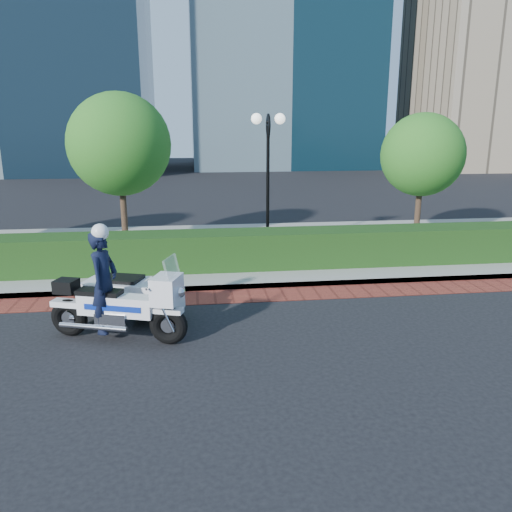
{
  "coord_description": "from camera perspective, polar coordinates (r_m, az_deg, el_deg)",
  "views": [
    {
      "loc": [
        -1.31,
        -9.86,
        3.93
      ],
      "look_at": [
        0.15,
        1.45,
        1.0
      ],
      "focal_mm": 35.0,
      "sensor_mm": 36.0,
      "label": 1
    }
  ],
  "objects": [
    {
      "name": "sidewalk",
      "position": [
        16.37,
        -2.57,
        0.77
      ],
      "size": [
        60.0,
        8.0,
        0.15
      ],
      "primitive_type": "cube",
      "color": "gray",
      "rests_on": "ground"
    },
    {
      "name": "tree_c",
      "position": [
        18.15,
        18.48,
        10.9
      ],
      "size": [
        2.8,
        2.8,
        4.3
      ],
      "color": "#332319",
      "rests_on": "sidewalk"
    },
    {
      "name": "tower_right",
      "position": [
        57.02,
        25.95,
        23.24
      ],
      "size": [
        14.0,
        12.0,
        28.0
      ],
      "primitive_type": "cube",
      "color": "gray",
      "rests_on": "ground"
    },
    {
      "name": "hedge_main",
      "position": [
        13.91,
        -1.76,
        0.76
      ],
      "size": [
        18.0,
        1.2,
        1.0
      ],
      "primitive_type": "cube",
      "color": "black",
      "rests_on": "sidewalk"
    },
    {
      "name": "lamppost",
      "position": [
        15.27,
        1.38,
        10.75
      ],
      "size": [
        1.02,
        0.7,
        4.21
      ],
      "color": "black",
      "rests_on": "sidewalk"
    },
    {
      "name": "police_motorcycle",
      "position": [
        10.15,
        -15.24,
        -4.26
      ],
      "size": [
        2.7,
        2.39,
        2.25
      ],
      "rotation": [
        0.0,
        0.0,
        -0.32
      ],
      "color": "black",
      "rests_on": "ground"
    },
    {
      "name": "brick_strip",
      "position": [
        12.09,
        -0.75,
        -4.54
      ],
      "size": [
        60.0,
        1.0,
        0.01
      ],
      "primitive_type": "cube",
      "color": "maroon",
      "rests_on": "ground"
    },
    {
      "name": "tree_b",
      "position": [
        16.51,
        -15.34,
        12.19
      ],
      "size": [
        3.2,
        3.2,
        4.89
      ],
      "color": "#332319",
      "rests_on": "sidewalk"
    },
    {
      "name": "ground",
      "position": [
        10.69,
        0.19,
        -7.16
      ],
      "size": [
        120.0,
        120.0,
        0.0
      ],
      "primitive_type": "plane",
      "color": "black",
      "rests_on": "ground"
    }
  ]
}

